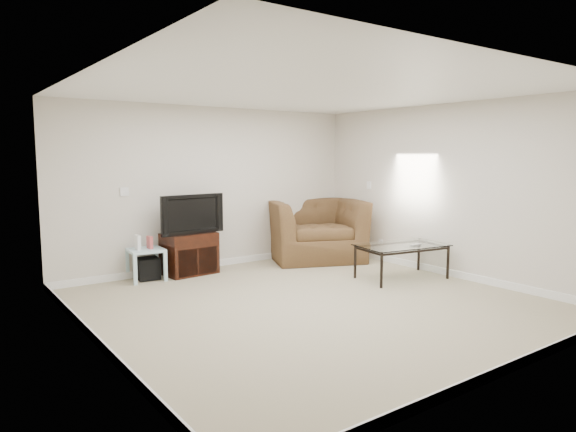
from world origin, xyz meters
TOP-DOWN VIEW (x-y plane):
  - floor at (0.00, 0.00)m, footprint 5.00×5.00m
  - ceiling at (0.00, 0.00)m, footprint 5.00×5.00m
  - wall_back at (0.00, 2.50)m, footprint 5.00×0.02m
  - wall_left at (-2.50, 0.00)m, footprint 0.02×5.00m
  - wall_right at (2.50, 0.00)m, footprint 0.02×5.00m
  - plate_back at (-1.40, 2.49)m, footprint 0.12×0.02m
  - plate_right_switch at (2.49, 1.60)m, footprint 0.02×0.09m
  - plate_right_outlet at (2.49, 1.30)m, footprint 0.02×0.08m
  - tv_stand at (-0.54, 2.28)m, footprint 0.78×0.57m
  - dvd_player at (-0.53, 2.24)m, footprint 0.47×0.35m
  - television at (-0.53, 2.25)m, footprint 0.95×0.26m
  - side_table at (-1.20, 2.28)m, footprint 0.50×0.50m
  - subwoofer at (-1.17, 2.30)m, footprint 0.33×0.33m
  - game_console at (-1.31, 2.27)m, footprint 0.05×0.15m
  - game_case at (-1.14, 2.26)m, footprint 0.05×0.13m
  - recliner at (1.68, 2.05)m, footprint 1.81×1.53m
  - coffee_table at (1.80, 0.22)m, footprint 1.35×0.90m
  - remote at (1.89, 0.05)m, footprint 0.20×0.07m

SIDE VIEW (x-z plane):
  - floor at x=0.00m, z-range 0.00..0.00m
  - subwoofer at x=-1.17m, z-range 0.01..0.31m
  - side_table at x=-1.20m, z-range 0.00..0.45m
  - coffee_table at x=1.80m, z-range 0.00..0.49m
  - plate_right_outlet at x=2.49m, z-range 0.24..0.36m
  - tv_stand at x=-0.54m, z-range 0.00..0.62m
  - remote at x=1.89m, z-range 0.49..0.51m
  - dvd_player at x=-0.53m, z-range 0.48..0.54m
  - game_case at x=-1.14m, z-range 0.45..0.63m
  - game_console at x=-1.31m, z-range 0.45..0.66m
  - recliner at x=1.68m, z-range 0.00..1.35m
  - television at x=-0.53m, z-range 0.62..1.20m
  - wall_back at x=0.00m, z-range 0.00..2.50m
  - wall_left at x=-2.50m, z-range 0.00..2.50m
  - wall_right at x=2.50m, z-range 0.00..2.50m
  - plate_back at x=-1.40m, z-range 1.19..1.31m
  - plate_right_switch at x=2.49m, z-range 1.19..1.31m
  - ceiling at x=0.00m, z-range 2.50..2.50m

